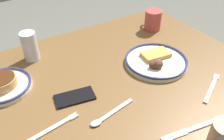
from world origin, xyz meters
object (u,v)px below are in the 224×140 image
fork_near (52,129)px  fork_far (212,87)px  plate_center_pancakes (3,85)px  cell_phone (75,97)px  butter_knife (190,130)px  coffee_mug (153,20)px  drinking_glass (30,48)px  plate_near_main (156,61)px  tea_spoon (106,116)px

fork_near → fork_far: size_ratio=1.13×
plate_center_pancakes → fork_far: plate_center_pancakes is taller
fork_far → cell_phone: bearing=-26.3°
fork_near → butter_knife: bearing=147.1°
coffee_mug → fork_far: size_ratio=0.68×
drinking_glass → plate_near_main: bearing=144.1°
coffee_mug → cell_phone: size_ratio=0.84×
coffee_mug → cell_phone: (0.58, 0.26, -0.05)m
drinking_glass → tea_spoon: 0.48m
plate_center_pancakes → butter_knife: 0.69m
fork_far → butter_knife: size_ratio=0.86×
fork_near → plate_center_pancakes: bearing=-74.0°
tea_spoon → cell_phone: bearing=-70.7°
coffee_mug → fork_far: (0.11, 0.49, -0.05)m
coffee_mug → fork_near: coffee_mug is taller
drinking_glass → fork_near: drinking_glass is taller
plate_near_main → cell_phone: 0.39m
butter_knife → tea_spoon: bearing=-44.0°
plate_center_pancakes → fork_far: bearing=147.8°
fork_far → fork_near: bearing=-13.3°
coffee_mug → drinking_glass: drinking_glass is taller
plate_near_main → fork_near: (0.51, 0.10, -0.01)m
butter_knife → tea_spoon: tea_spoon is taller
cell_phone → fork_far: (-0.47, 0.23, -0.00)m
fork_far → drinking_glass: bearing=-47.2°
drinking_glass → butter_knife: drinking_glass is taller
drinking_glass → fork_near: 0.43m
fork_near → fork_far: same height
fork_near → tea_spoon: (-0.17, 0.05, 0.00)m
drinking_glass → fork_near: (0.07, 0.42, -0.06)m
drinking_glass → butter_knife: size_ratio=0.63×
drinking_glass → cell_phone: drinking_glass is taller
plate_center_pancakes → fork_near: 0.30m
cell_phone → fork_near: bearing=46.6°
coffee_mug → butter_knife: bearing=60.7°
plate_center_pancakes → cell_phone: plate_center_pancakes is taller
drinking_glass → plate_center_pancakes: bearing=40.6°
coffee_mug → fork_near: bearing=26.8°
plate_near_main → drinking_glass: size_ratio=2.08×
cell_phone → plate_near_main: bearing=-168.2°
drinking_glass → tea_spoon: (-0.10, 0.47, -0.05)m
cell_phone → tea_spoon: tea_spoon is taller
tea_spoon → fork_far: bearing=167.9°
plate_near_main → fork_near: size_ratio=1.34×
coffee_mug → tea_spoon: 0.67m
fork_far → tea_spoon: bearing=-12.1°
plate_center_pancakes → drinking_glass: bearing=-139.4°
cell_phone → fork_near: size_ratio=0.71×
cell_phone → fork_far: bearing=164.3°
coffee_mug → butter_knife: size_ratio=0.58×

